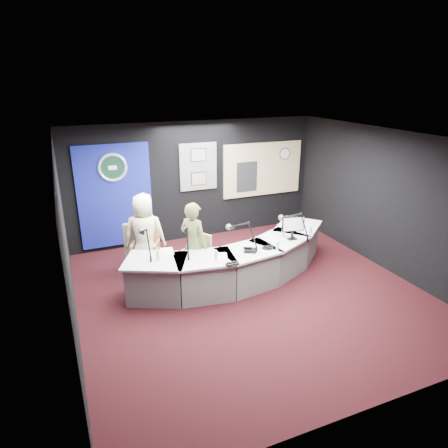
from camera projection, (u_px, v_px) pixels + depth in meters
name	position (u px, v px, depth m)	size (l,w,h in m)	color
ground	(251.00, 293.00, 7.33)	(6.00, 6.00, 0.00)	black
ceiling	(255.00, 139.00, 6.36)	(6.00, 6.00, 0.02)	silver
wall_back	(196.00, 181.00, 9.44)	(6.00, 0.02, 2.80)	black
wall_front	(378.00, 309.00, 4.24)	(6.00, 0.02, 2.80)	black
wall_left	(66.00, 248.00, 5.76)	(0.02, 6.00, 2.80)	black
wall_right	(388.00, 201.00, 7.92)	(0.02, 6.00, 2.80)	black
broadcast_desk	(236.00, 262.00, 7.66)	(4.50, 1.90, 0.75)	#B8B9BC
backdrop_panel	(115.00, 196.00, 8.78)	(1.60, 0.05, 2.30)	navy
agency_seal	(112.00, 168.00, 8.52)	(0.63, 0.63, 0.07)	silver
seal_center	(112.00, 168.00, 8.53)	(0.48, 0.48, 0.01)	black
pinboard	(198.00, 167.00, 9.31)	(0.90, 0.04, 1.10)	slate
framed_photo_upper	(198.00, 155.00, 9.19)	(0.34, 0.02, 0.27)	gray
framed_photo_lower	(199.00, 179.00, 9.38)	(0.34, 0.02, 0.27)	gray
booth_window_frame	(263.00, 169.00, 9.99)	(2.12, 0.06, 1.32)	tan
booth_glow	(263.00, 169.00, 9.98)	(2.00, 0.02, 1.20)	#FFD0A1
equipment_rack	(247.00, 177.00, 9.86)	(0.55, 0.02, 0.75)	black
wall_clock	(285.00, 154.00, 10.06)	(0.28, 0.28, 0.01)	white
armchair_left	(146.00, 249.00, 7.93)	(0.58, 0.58, 1.03)	#B27851
armchair_right	(194.00, 258.00, 7.51)	(0.58, 0.58, 1.04)	#B27851
draped_jacket	(136.00, 241.00, 8.04)	(0.50, 0.10, 0.70)	gray
person_man	(145.00, 234.00, 7.83)	(0.80, 0.52, 1.65)	#FFFBCB
person_woman	(194.00, 244.00, 7.41)	(0.59, 0.39, 1.61)	#5D6736
computer_monitor	(293.00, 224.00, 7.66)	(0.48, 0.03, 0.33)	black
desk_phone	(250.00, 250.00, 7.21)	(0.21, 0.17, 0.05)	black
headphones_near	(268.00, 247.00, 7.36)	(0.22, 0.22, 0.04)	black
headphones_far	(232.00, 264.00, 6.72)	(0.20, 0.20, 0.03)	black
paper_stack	(167.00, 251.00, 7.23)	(0.23, 0.33, 0.00)	white
notepad	(220.00, 257.00, 7.02)	(0.23, 0.33, 0.00)	white
boom_mic_a	(146.00, 239.00, 6.99)	(0.16, 0.74, 0.60)	black
boom_mic_b	(187.00, 237.00, 7.07)	(0.27, 0.72, 0.60)	black
boom_mic_c	(242.00, 233.00, 7.28)	(0.44, 0.65, 0.60)	black
boom_mic_d	(294.00, 223.00, 7.75)	(0.39, 0.68, 0.60)	black
water_bottles	(243.00, 245.00, 7.30)	(3.17, 0.59, 0.18)	silver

